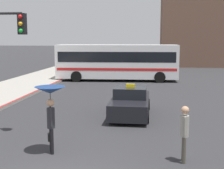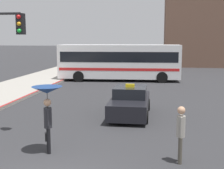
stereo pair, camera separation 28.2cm
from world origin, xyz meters
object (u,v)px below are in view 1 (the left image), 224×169
Objects in this scene: city_bus at (117,61)px; pedestrian_man at (184,130)px; pedestrian_with_umbrella at (50,100)px; taxi at (130,102)px.

city_bus is 19.10m from pedestrian_man.
pedestrian_with_umbrella is at bearing -90.66° from pedestrian_man.
city_bus reaches higher than pedestrian_man.
pedestrian_man is at bearing -116.70° from pedestrian_with_umbrella.
city_bus is 18.38m from pedestrian_with_umbrella.
taxi is 2.40× the size of pedestrian_man.
city_bus is at bearing -80.52° from taxi.
city_bus is 6.14× the size of pedestrian_man.
taxi is 0.39× the size of city_bus.
city_bus is (-2.14, 12.84, 1.14)m from taxi.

